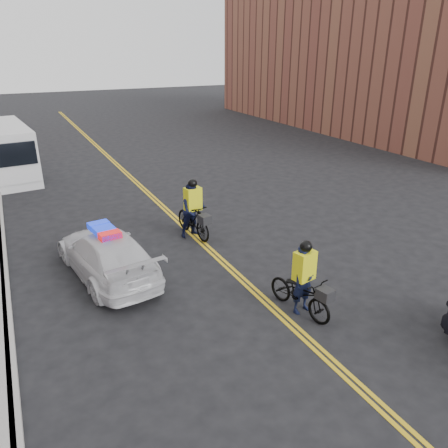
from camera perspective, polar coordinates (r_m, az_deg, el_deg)
ground at (r=12.39m, az=2.62°, el=-7.50°), size 120.00×120.00×0.00m
center_line_left at (r=19.13m, az=-9.34°, el=3.25°), size 0.10×60.00×0.01m
center_line_right at (r=19.18m, az=-8.89°, el=3.32°), size 0.10×60.00×0.01m
curb at (r=18.39m, az=-27.15°, el=0.44°), size 0.20×60.00×0.15m
building_across at (r=38.66m, az=19.55°, el=20.13°), size 12.00×30.00×11.00m
police_cruiser at (r=12.83m, az=-15.06°, el=-3.81°), size 2.46×4.78×1.49m
cargo_van at (r=24.27m, az=-26.75°, el=8.31°), size 2.84×6.37×2.59m
cyclist_near at (r=10.96m, az=10.30°, el=-8.15°), size 1.04×2.04×1.91m
cyclist_far at (r=14.95m, az=-4.01°, el=1.30°), size 1.01×2.09×2.05m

